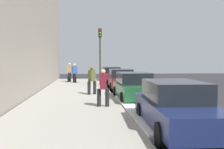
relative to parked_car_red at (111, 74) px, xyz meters
name	(u,v)px	position (x,y,z in m)	size (l,w,h in m)	color
ground_plane	(129,97)	(11.13, 0.02, -0.76)	(56.00, 56.00, 0.00)	#28282B
sidewalk	(74,96)	(11.13, -3.28, -0.68)	(28.00, 4.60, 0.15)	#A39E93
lane_stripe_centre	(181,96)	(11.13, 3.22, -0.75)	(28.00, 0.14, 0.01)	gold
snow_bank_curb	(132,111)	(16.10, -0.68, -0.65)	(7.94, 0.56, 0.22)	white
parked_car_red	(111,74)	(0.00, 0.00, 0.00)	(4.58, 2.03, 1.51)	black
parked_car_maroon	(121,79)	(6.86, 0.08, 0.00)	(4.80, 1.97, 1.51)	black
parked_car_green	(134,87)	(12.69, 0.01, 0.00)	(4.56, 1.94, 1.51)	black
parked_car_navy	(176,106)	(18.87, 0.16, 0.00)	(4.84, 2.04, 1.51)	black
pedestrian_tan_coat	(69,72)	(1.08, -4.12, 0.35)	(0.58, 0.54, 1.80)	black
pedestrian_blue_coat	(75,72)	(2.16, -3.59, 0.32)	(0.55, 0.55, 1.74)	black
pedestrian_burgundy_coat	(103,87)	(15.21, -1.82, 0.26)	(0.46, 0.54, 1.63)	black
pedestrian_olive_coat	(92,79)	(11.01, -2.21, 0.28)	(0.53, 0.52, 1.67)	black
traffic_light_pole	(100,47)	(4.91, -1.39, 2.50)	(0.35, 0.26, 4.63)	#2D2D19
rolling_suitcase	(69,79)	(0.72, -4.22, -0.36)	(0.34, 0.22, 0.85)	black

